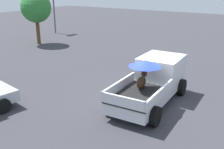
% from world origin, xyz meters
% --- Properties ---
extents(ground_plane, '(80.00, 80.00, 0.00)m').
position_xyz_m(ground_plane, '(0.00, 0.00, 0.00)').
color(ground_plane, '#38383D').
extents(pickup_truck_main, '(5.12, 2.41, 2.20)m').
position_xyz_m(pickup_truck_main, '(0.46, 0.02, 0.98)').
color(pickup_truck_main, black).
rests_on(pickup_truck_main, ground).
extents(motel_sign, '(1.40, 0.16, 4.74)m').
position_xyz_m(motel_sign, '(11.02, 16.46, 3.36)').
color(motel_sign, '#59595B').
rests_on(motel_sign, ground).
extents(tree_by_lot, '(2.62, 2.62, 4.52)m').
position_xyz_m(tree_by_lot, '(6.14, 13.77, 3.19)').
color(tree_by_lot, brown).
rests_on(tree_by_lot, ground).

